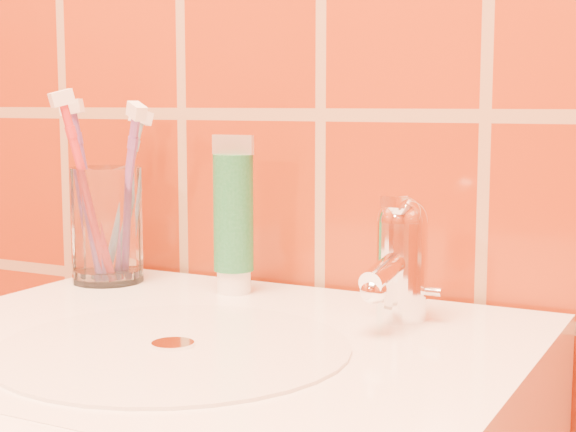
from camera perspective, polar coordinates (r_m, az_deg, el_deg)
The scene contains 7 objects.
glass_tumbler at distance 1.03m, azimuth -11.65°, elevation -0.57°, with size 0.08×0.08×0.13m, color white.
toothpaste_tube at distance 0.95m, azimuth -3.55°, elevation -0.25°, with size 0.05×0.04×0.17m.
faucet at distance 0.84m, azimuth 7.28°, elevation -2.47°, with size 0.05×0.11×0.12m.
toothbrush_0 at distance 1.05m, azimuth -10.64°, elevation 1.30°, with size 0.05×0.07×0.20m, color #71A7CA, non-canonical shape.
toothbrush_1 at distance 1.00m, azimuth -10.41°, elevation 1.26°, with size 0.08×0.05×0.21m, color #794594, non-canonical shape.
toothbrush_2 at distance 1.02m, azimuth -12.79°, elevation 1.41°, with size 0.06×0.03×0.21m, color #70418B, non-canonical shape.
toothbrush_3 at distance 1.00m, azimuth -12.85°, elevation 1.61°, with size 0.05×0.07×0.22m, color red, non-canonical shape.
Camera 1 is at (0.41, 0.32, 1.06)m, focal length 55.00 mm.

